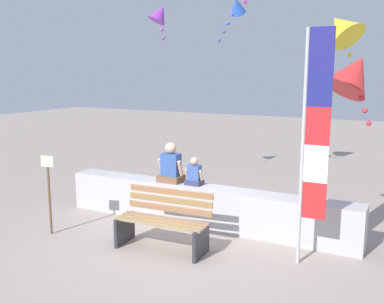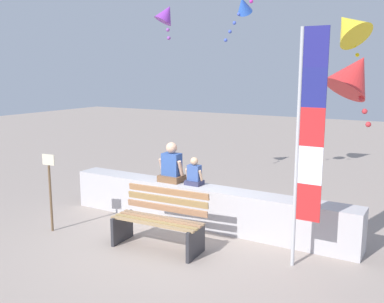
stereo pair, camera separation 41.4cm
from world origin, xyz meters
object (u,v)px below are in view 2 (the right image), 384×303
object	(u,v)px
park_bench	(160,222)
kite_red	(354,74)
kite_blue	(243,6)
sign_post	(50,186)
kite_purple	(166,14)
flag_banner	(306,137)
person_child	(194,174)
person_adult	(172,166)
kite_yellow	(349,27)

from	to	relation	value
park_bench	kite_red	distance (m)	3.69
kite_blue	sign_post	bearing A→B (deg)	-111.41
sign_post	kite_purple	bearing A→B (deg)	87.97
park_bench	kite_red	bearing A→B (deg)	35.49
flag_banner	sign_post	size ratio (longest dim) A/B	2.44
kite_blue	person_child	bearing A→B (deg)	-83.85
person_adult	sign_post	distance (m)	2.12
kite_purple	sign_post	bearing A→B (deg)	-92.03
flag_banner	park_bench	bearing A→B (deg)	-169.05
flag_banner	sign_post	world-z (taller)	flag_banner
person_adult	person_child	distance (m)	0.48
park_bench	person_child	distance (m)	1.31
kite_purple	kite_blue	world-z (taller)	kite_blue
person_child	kite_red	xyz separation A→B (m)	(2.49, 0.50, 1.74)
kite_red	kite_blue	distance (m)	3.72
person_adult	kite_yellow	bearing A→B (deg)	49.15
park_bench	sign_post	xyz separation A→B (m)	(-1.98, -0.36, 0.38)
park_bench	kite_blue	bearing A→B (deg)	95.58
person_child	sign_post	size ratio (longest dim) A/B	0.37
flag_banner	kite_purple	distance (m)	5.17
person_adult	kite_blue	size ratio (longest dim) A/B	0.72
person_adult	sign_post	bearing A→B (deg)	-132.05
park_bench	sign_post	size ratio (longest dim) A/B	1.10
park_bench	person_adult	world-z (taller)	person_adult
kite_purple	kite_yellow	xyz separation A→B (m)	(3.68, 0.95, -0.37)
park_bench	kite_purple	size ratio (longest dim) A/B	1.75
kite_purple	kite_blue	size ratio (longest dim) A/B	0.83
person_adult	flag_banner	bearing A→B (deg)	-16.92
kite_yellow	kite_blue	world-z (taller)	kite_blue
park_bench	kite_yellow	world-z (taller)	kite_yellow
person_adult	kite_blue	world-z (taller)	kite_blue
kite_purple	sign_post	world-z (taller)	kite_purple
kite_yellow	kite_blue	bearing A→B (deg)	-174.43
person_child	kite_red	bearing A→B (deg)	11.29
person_child	kite_red	size ratio (longest dim) A/B	0.42
person_adult	kite_yellow	world-z (taller)	kite_yellow
kite_blue	person_adult	bearing A→B (deg)	-94.46
person_child	kite_blue	distance (m)	4.07
kite_yellow	sign_post	size ratio (longest dim) A/B	0.91
person_adult	flag_banner	size ratio (longest dim) A/B	0.22
kite_red	kite_purple	distance (m)	4.63
park_bench	sign_post	world-z (taller)	sign_post
flag_banner	sign_post	distance (m)	4.27
sign_post	kite_yellow	bearing A→B (deg)	48.71
person_child	kite_yellow	world-z (taller)	kite_yellow
kite_yellow	park_bench	bearing A→B (deg)	-114.64
flag_banner	kite_yellow	distance (m)	3.96
kite_purple	kite_red	bearing A→B (deg)	-17.17
park_bench	person_adult	size ratio (longest dim) A/B	2.03
person_adult	kite_purple	xyz separation A→B (m)	(-1.29, 1.81, 2.93)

